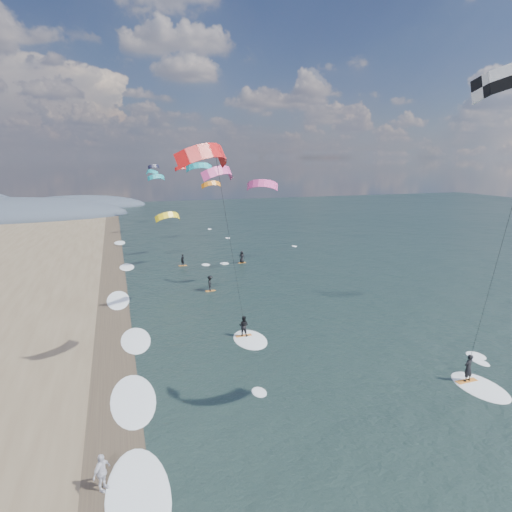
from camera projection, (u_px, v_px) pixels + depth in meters
name	position (u px, v px, depth m)	size (l,w,h in m)	color
ground	(340.00, 422.00, 23.90)	(260.00, 260.00, 0.00)	black
wet_sand_strip	(114.00, 372.00, 29.49)	(3.00, 240.00, 0.00)	#382D23
kitesurfer_near_b	(227.00, 220.00, 28.39)	(7.13, 9.10, 15.78)	orange
far_kitesurfers	(217.00, 270.00, 52.87)	(9.26, 13.31, 1.78)	orange
bg_kite_field	(186.00, 175.00, 68.84)	(13.61, 73.17, 9.21)	orange
shoreline_surf	(129.00, 342.00, 34.25)	(2.40, 79.40, 0.11)	white
beach_walker	(102.00, 473.00, 18.83)	(1.04, 0.44, 1.78)	silver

